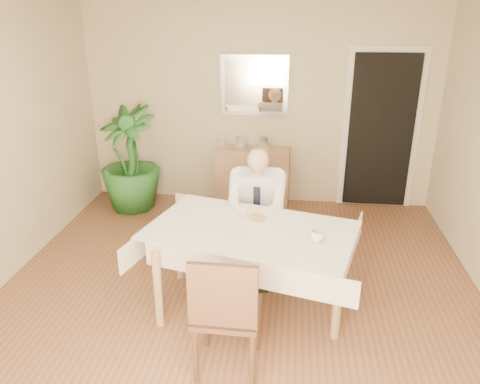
# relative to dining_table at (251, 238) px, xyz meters

# --- Properties ---
(room) EXTENTS (5.00, 5.02, 2.60)m
(room) POSITION_rel_dining_table_xyz_m (-0.13, -0.02, 0.63)
(room) COLOR brown
(room) RESTS_ON ground
(doorway) EXTENTS (0.96, 0.07, 2.10)m
(doorway) POSITION_rel_dining_table_xyz_m (1.42, 2.44, 0.33)
(doorway) COLOR silver
(doorway) RESTS_ON ground
(mirror) EXTENTS (0.86, 0.04, 0.76)m
(mirror) POSITION_rel_dining_table_xyz_m (-0.19, 2.45, 0.88)
(mirror) COLOR silver
(mirror) RESTS_ON room
(dining_table) EXTENTS (1.97, 1.45, 0.75)m
(dining_table) POSITION_rel_dining_table_xyz_m (0.00, 0.00, 0.00)
(dining_table) COLOR #9A7454
(dining_table) RESTS_ON ground
(chair_far) EXTENTS (0.43, 0.43, 0.87)m
(chair_far) POSITION_rel_dining_table_xyz_m (-0.00, 0.88, -0.18)
(chair_far) COLOR #3B2413
(chair_far) RESTS_ON ground
(chair_near) EXTENTS (0.47, 0.47, 0.98)m
(chair_near) POSITION_rel_dining_table_xyz_m (-0.09, -0.86, -0.11)
(chair_near) COLOR #3B2413
(chair_near) RESTS_ON ground
(seated_man) EXTENTS (0.48, 0.72, 1.24)m
(seated_man) POSITION_rel_dining_table_xyz_m (-0.00, 0.59, 0.02)
(seated_man) COLOR white
(seated_man) RESTS_ON ground
(plate) EXTENTS (0.26, 0.26, 0.02)m
(plate) POSITION_rel_dining_table_xyz_m (0.04, 0.17, 0.09)
(plate) COLOR white
(plate) RESTS_ON dining_table
(food) EXTENTS (0.14, 0.14, 0.06)m
(food) POSITION_rel_dining_table_xyz_m (0.04, 0.17, 0.11)
(food) COLOR #9B6A3C
(food) RESTS_ON dining_table
(knife) EXTENTS (0.01, 0.13, 0.01)m
(knife) POSITION_rel_dining_table_xyz_m (0.08, 0.11, 0.11)
(knife) COLOR silver
(knife) RESTS_ON dining_table
(fork) EXTENTS (0.01, 0.13, 0.01)m
(fork) POSITION_rel_dining_table_xyz_m (0.00, 0.11, 0.11)
(fork) COLOR silver
(fork) RESTS_ON dining_table
(coffee_mug) EXTENTS (0.13, 0.13, 0.09)m
(coffee_mug) POSITION_rel_dining_table_xyz_m (0.54, -0.15, 0.13)
(coffee_mug) COLOR white
(coffee_mug) RESTS_ON dining_table
(sideboard) EXTENTS (0.98, 0.36, 0.77)m
(sideboard) POSITION_rel_dining_table_xyz_m (-0.19, 2.30, -0.28)
(sideboard) COLOR #9A7454
(sideboard) RESTS_ON ground
(photo_frame_left) EXTENTS (0.10, 0.02, 0.14)m
(photo_frame_left) POSITION_rel_dining_table_xyz_m (-0.61, 2.35, 0.17)
(photo_frame_left) COLOR silver
(photo_frame_left) RESTS_ON sideboard
(photo_frame_center) EXTENTS (0.10, 0.02, 0.14)m
(photo_frame_center) POSITION_rel_dining_table_xyz_m (-0.36, 2.36, 0.17)
(photo_frame_center) COLOR silver
(photo_frame_center) RESTS_ON sideboard
(photo_frame_right) EXTENTS (0.10, 0.02, 0.14)m
(photo_frame_right) POSITION_rel_dining_table_xyz_m (-0.05, 2.36, 0.17)
(photo_frame_right) COLOR silver
(photo_frame_right) RESTS_ON sideboard
(potted_palm) EXTENTS (1.00, 1.00, 1.34)m
(potted_palm) POSITION_rel_dining_table_xyz_m (-1.74, 1.99, 0.00)
(potted_palm) COLOR #1C4D1A
(potted_palm) RESTS_ON ground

